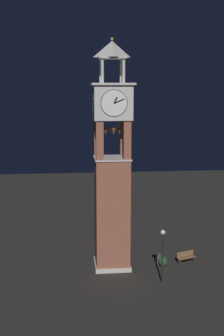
% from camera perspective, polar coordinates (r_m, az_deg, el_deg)
% --- Properties ---
extents(ground, '(80.00, 80.00, 0.00)m').
position_cam_1_polar(ground, '(37.93, -0.00, -12.21)').
color(ground, '#2A2925').
extents(clock_tower, '(3.24, 3.24, 18.05)m').
position_cam_1_polar(clock_tower, '(35.71, 0.00, -0.95)').
color(clock_tower, '#93543D').
rests_on(clock_tower, ground).
extents(park_bench, '(0.97, 1.65, 0.95)m').
position_cam_1_polar(park_bench, '(38.93, 9.27, -10.97)').
color(park_bench, brown).
rests_on(park_bench, ground).
extents(lamp_post, '(0.36, 0.36, 4.12)m').
position_cam_1_polar(lamp_post, '(34.15, 6.37, -9.79)').
color(lamp_post, black).
rests_on(lamp_post, ground).
extents(trash_bin, '(0.52, 0.52, 0.80)m').
position_cam_1_polar(trash_bin, '(38.46, 5.84, -11.29)').
color(trash_bin, '#4C4C51').
rests_on(trash_bin, ground).
extents(shrub_near_entry, '(0.74, 0.74, 0.81)m').
position_cam_1_polar(shrub_near_entry, '(38.02, 6.41, -11.56)').
color(shrub_near_entry, '#234C28').
rests_on(shrub_near_entry, ground).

